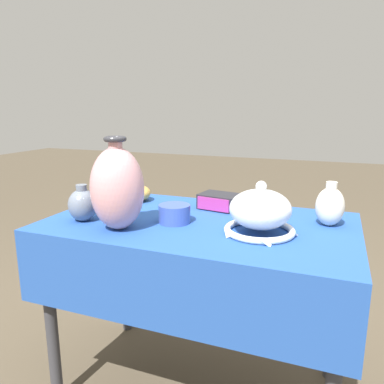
% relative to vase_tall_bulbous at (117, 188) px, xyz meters
% --- Properties ---
extents(display_table, '(1.10, 0.65, 0.71)m').
position_rel_vase_tall_bulbous_xyz_m(display_table, '(0.23, 0.17, -0.23)').
color(display_table, '#38383D').
rests_on(display_table, ground_plane).
extents(vase_tall_bulbous, '(0.18, 0.18, 0.31)m').
position_rel_vase_tall_bulbous_xyz_m(vase_tall_bulbous, '(0.00, 0.00, 0.00)').
color(vase_tall_bulbous, '#D19399').
rests_on(vase_tall_bulbous, display_table).
extents(vase_dome_bell, '(0.24, 0.25, 0.18)m').
position_rel_vase_tall_bulbous_xyz_m(vase_dome_bell, '(0.46, 0.13, -0.07)').
color(vase_dome_bell, white).
rests_on(vase_dome_bell, display_table).
extents(mosaic_tile_box, '(0.17, 0.14, 0.06)m').
position_rel_vase_tall_bulbous_xyz_m(mosaic_tile_box, '(0.24, 0.37, -0.11)').
color(mosaic_tile_box, '#232328').
rests_on(mosaic_tile_box, display_table).
extents(bowl_shallow_ochre, '(0.12, 0.12, 0.07)m').
position_rel_vase_tall_bulbous_xyz_m(bowl_shallow_ochre, '(-0.13, 0.36, -0.11)').
color(bowl_shallow_ochre, gold).
rests_on(bowl_shallow_ochre, display_table).
extents(pot_squat_cobalt, '(0.11, 0.11, 0.07)m').
position_rel_vase_tall_bulbous_xyz_m(pot_squat_cobalt, '(0.15, 0.13, -0.11)').
color(pot_squat_cobalt, '#3851A8').
rests_on(pot_squat_cobalt, display_table).
extents(jar_round_slate, '(0.10, 0.10, 0.13)m').
position_rel_vase_tall_bulbous_xyz_m(jar_round_slate, '(-0.17, 0.03, -0.08)').
color(jar_round_slate, slate).
rests_on(jar_round_slate, display_table).
extents(jar_round_ivory, '(0.10, 0.10, 0.16)m').
position_rel_vase_tall_bulbous_xyz_m(jar_round_ivory, '(0.67, 0.30, -0.07)').
color(jar_round_ivory, white).
rests_on(jar_round_ivory, display_table).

